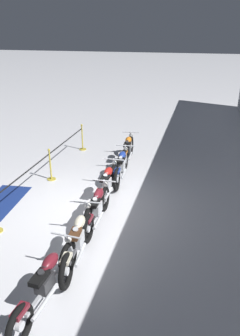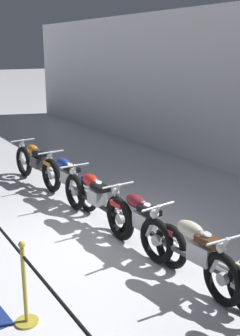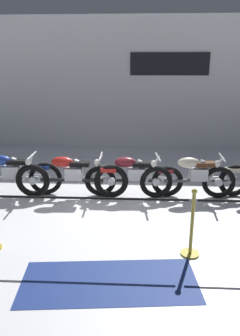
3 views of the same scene
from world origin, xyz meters
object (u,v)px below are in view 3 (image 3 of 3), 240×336
motorcycle_red_2 (71,177)px  motorcycle_maroon_3 (133,176)px  motorcycle_blue_1 (9,174)px  motorcycle_cream_4 (195,176)px  stanchion_mid_right (191,233)px  floor_banner (109,282)px

motorcycle_red_2 → motorcycle_maroon_3: bearing=5.8°
motorcycle_blue_1 → motorcycle_maroon_3: size_ratio=1.06×
motorcycle_cream_4 → stanchion_mid_right: size_ratio=2.26×
motorcycle_red_2 → motorcycle_cream_4: (2.62, 0.15, -0.00)m
motorcycle_blue_1 → floor_banner: 3.80m
stanchion_mid_right → motorcycle_maroon_3: bearing=111.4°
motorcycle_blue_1 → motorcycle_cream_4: (3.99, 0.07, -0.01)m
motorcycle_cream_4 → motorcycle_maroon_3: bearing=-179.3°
motorcycle_blue_1 → floor_banner: motorcycle_blue_1 is taller
motorcycle_red_2 → stanchion_mid_right: 3.05m
floor_banner → motorcycle_blue_1: bearing=124.4°
motorcycle_maroon_3 → motorcycle_cream_4: (1.31, 0.02, 0.01)m
motorcycle_red_2 → stanchion_mid_right: stanchion_mid_right is taller
motorcycle_blue_1 → floor_banner: bearing=-50.5°
motorcycle_red_2 → stanchion_mid_right: bearing=-44.0°
motorcycle_maroon_3 → stanchion_mid_right: (0.88, -2.25, -0.10)m
motorcycle_blue_1 → motorcycle_red_2: size_ratio=0.94×
motorcycle_blue_1 → motorcycle_cream_4: 3.99m
motorcycle_blue_1 → motorcycle_red_2: 1.37m
motorcycle_cream_4 → stanchion_mid_right: 2.31m
motorcycle_red_2 → motorcycle_cream_4: bearing=3.3°
motorcycle_red_2 → floor_banner: size_ratio=1.04×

